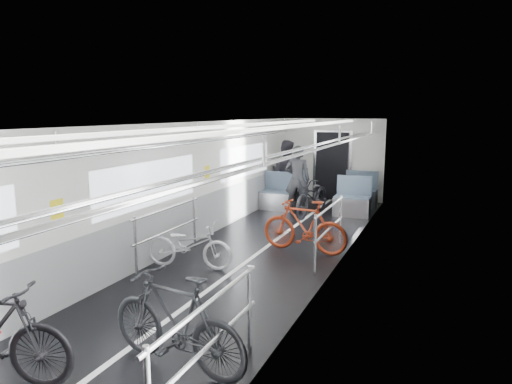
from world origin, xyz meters
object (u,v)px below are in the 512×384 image
bike_right_far (304,226)px  bike_left_far (189,245)px  bike_aisle (313,196)px  person_standing (297,180)px  person_seated (286,172)px  bike_right_near (176,321)px

bike_right_far → bike_left_far: bearing=-38.9°
bike_left_far → bike_right_far: bearing=-53.2°
bike_aisle → bike_right_far: bearing=-70.7°
person_standing → bike_left_far: bearing=75.9°
bike_right_far → person_seated: 4.72m
bike_left_far → person_seated: 5.94m
bike_right_far → person_seated: (-1.86, 4.32, 0.40)m
bike_left_far → person_seated: bearing=-6.1°
bike_left_far → person_standing: bearing=-14.1°
bike_right_near → person_standing: size_ratio=0.98×
bike_aisle → bike_right_near: bearing=-78.7°
bike_right_far → person_standing: person_standing is taller
bike_left_far → person_standing: 4.76m
bike_aisle → person_standing: (-0.44, 0.10, 0.38)m
bike_left_far → bike_right_far: bike_right_far is taller
bike_left_far → bike_aisle: bike_aisle is taller
bike_left_far → person_seated: (-0.34, 5.91, 0.50)m
bike_right_near → bike_aisle: bearing=-166.5°
bike_right_far → person_seated: size_ratio=0.92×
bike_aisle → bike_left_far: bearing=-93.8°
bike_right_near → person_seated: person_seated is taller
bike_left_far → person_standing: (0.38, 4.72, 0.48)m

